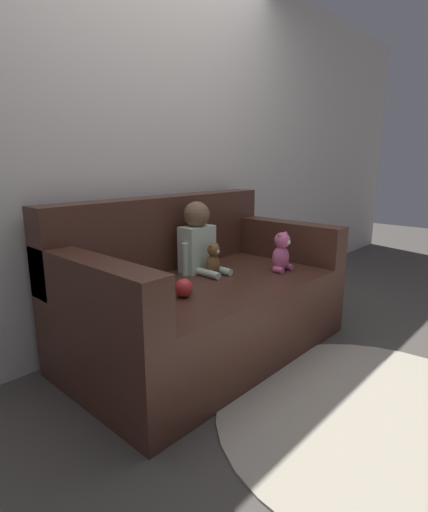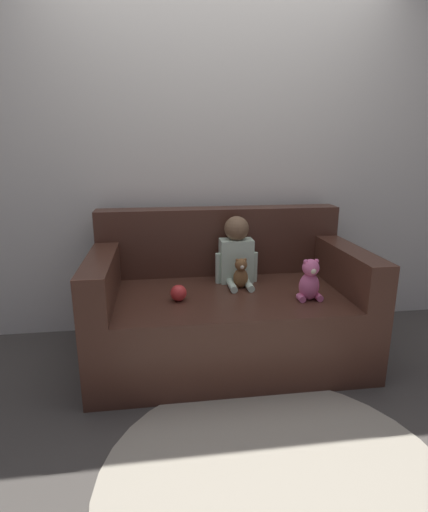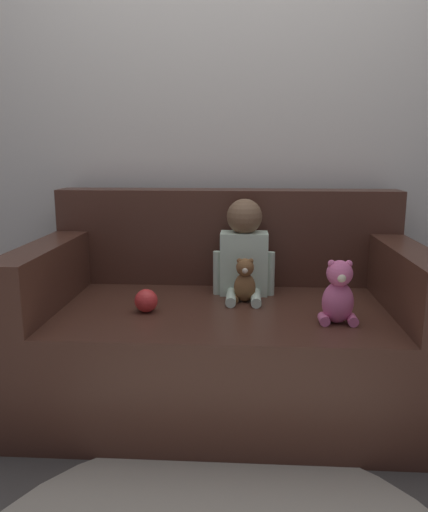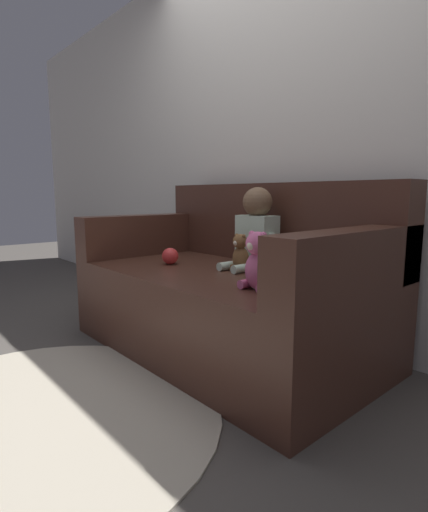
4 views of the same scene
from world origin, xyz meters
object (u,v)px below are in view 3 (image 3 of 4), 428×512
object	(u,v)px
plush_toy_side	(338,294)
couch	(224,328)
toy_ball	(146,301)
teddy_bear_brown	(245,281)
person_baby	(244,251)

from	to	relation	value
plush_toy_side	couch	bearing A→B (deg)	148.74
couch	toy_ball	xyz separation A→B (m)	(-0.32, -0.19, 0.18)
couch	toy_ball	size ratio (longest dim) A/B	17.42
couch	toy_ball	distance (m)	0.41
teddy_bear_brown	person_baby	bearing A→B (deg)	92.42
couch	person_baby	world-z (taller)	couch
couch	teddy_bear_brown	world-z (taller)	couch
toy_ball	plush_toy_side	bearing A→B (deg)	-6.66
teddy_bear_brown	plush_toy_side	size ratio (longest dim) A/B	0.79
teddy_bear_brown	toy_ball	size ratio (longest dim) A/B	2.04
teddy_bear_brown	plush_toy_side	world-z (taller)	plush_toy_side
couch	toy_ball	bearing A→B (deg)	-149.89
teddy_bear_brown	couch	bearing A→B (deg)	170.21
couch	plush_toy_side	xyz separation A→B (m)	(0.46, -0.28, 0.25)
teddy_bear_brown	plush_toy_side	distance (m)	0.45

